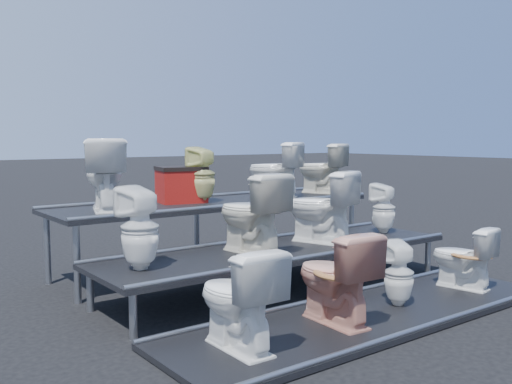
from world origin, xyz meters
TOP-DOWN VIEW (x-y plane):
  - ground at (0.00, 0.00)m, footprint 80.00×80.00m
  - tier_front at (0.00, -1.30)m, footprint 4.20×1.20m
  - tier_mid at (0.00, 0.00)m, footprint 4.20×1.20m
  - tier_back at (0.00, 1.30)m, footprint 4.20×1.20m
  - toilet_0 at (-1.50, -1.30)m, footprint 0.46×0.79m
  - toilet_1 at (-0.47, -1.30)m, footprint 0.51×0.83m
  - toilet_2 at (0.40, -1.30)m, footprint 0.36×0.36m
  - toilet_3 at (1.46, -1.30)m, footprint 0.47×0.70m
  - toilet_4 at (-1.68, 0.00)m, footprint 0.41×0.42m
  - toilet_5 at (-0.41, 0.00)m, footprint 0.54×0.87m
  - toilet_6 at (0.59, 0.00)m, footprint 0.70×0.92m
  - toilet_7 at (1.70, 0.00)m, footprint 0.34×0.34m
  - toilet_8 at (-1.48, 1.30)m, footprint 0.67×0.89m
  - toilet_9 at (-0.20, 1.30)m, footprint 0.38×0.38m
  - toilet_10 at (0.95, 1.30)m, footprint 0.68×0.84m
  - toilet_11 at (1.83, 1.30)m, footprint 0.60×0.80m
  - red_crate at (-0.39, 1.49)m, footprint 0.64×0.55m

SIDE VIEW (x-z plane):
  - ground at x=0.00m, z-range 0.00..0.00m
  - tier_front at x=0.00m, z-range 0.00..0.06m
  - tier_mid at x=0.00m, z-range 0.00..0.46m
  - toilet_2 at x=0.40m, z-range 0.06..0.69m
  - toilet_3 at x=1.46m, z-range 0.06..0.73m
  - tier_back at x=0.00m, z-range 0.00..0.86m
  - toilet_0 at x=-1.50m, z-range 0.06..0.86m
  - toilet_1 at x=-0.47m, z-range 0.06..0.88m
  - toilet_7 at x=1.70m, z-range 0.46..1.09m
  - toilet_4 at x=-1.68m, z-range 0.46..1.23m
  - toilet_6 at x=0.59m, z-range 0.46..1.29m
  - toilet_5 at x=-0.41m, z-range 0.46..1.31m
  - red_crate at x=-0.39m, z-range 0.86..1.26m
  - toilet_9 at x=-0.20m, z-range 0.86..1.56m
  - toilet_11 at x=1.83m, z-range 0.86..1.58m
  - toilet_10 at x=0.95m, z-range 0.86..1.61m
  - toilet_8 at x=-1.48m, z-range 0.86..1.66m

